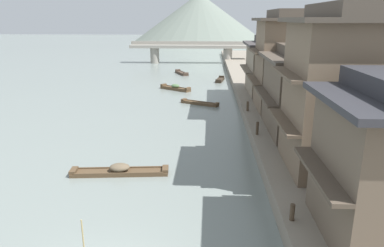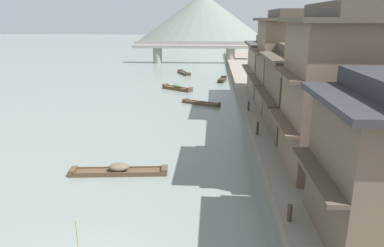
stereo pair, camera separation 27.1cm
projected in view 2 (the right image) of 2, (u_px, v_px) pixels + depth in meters
The scene contains 15 objects.
riverbank_right at pixel (319, 97), 39.96m from camera, with size 18.00×110.00×0.91m, color gray.
boat_moored_nearest at pixel (222, 80), 52.75m from camera, with size 1.49×3.90×0.54m.
boat_moored_second at pixel (177, 88), 46.24m from camera, with size 4.17×3.38×0.77m.
boat_moored_third at pixel (119, 171), 21.25m from camera, with size 5.81×1.47×0.67m.
boat_moored_far at pixel (201, 103), 38.46m from camera, with size 4.20×2.73×0.40m.
boat_midriver_drifting at pixel (184, 73), 59.35m from camera, with size 2.55×4.32×0.55m.
house_waterfront_second at pixel (342, 92), 18.71m from camera, with size 6.38×6.26×8.74m.
house_waterfront_tall at pixel (304, 91), 25.61m from camera, with size 5.88×8.03×6.14m.
house_waterfront_narrow at pixel (286, 62), 31.75m from camera, with size 5.85×6.47×8.74m.
house_waterfront_far at pixel (272, 66), 39.38m from camera, with size 5.79×8.29×6.14m.
mooring_post_dock_near at pixel (289, 213), 14.61m from camera, with size 0.20×0.20×0.72m, color #473828.
mooring_post_dock_mid at pixel (257, 128), 25.44m from camera, with size 0.20×0.20×0.94m, color #473828.
mooring_post_dock_far at pixel (249, 106), 32.01m from camera, with size 0.20×0.20×0.86m, color #473828.
stone_bridge at pixel (194, 49), 73.19m from camera, with size 25.02×2.40×4.39m.
hill_far_west at pixel (203, 18), 141.63m from camera, with size 52.71×52.71×18.42m, color slate.
Camera 2 is at (4.06, -9.94, 8.89)m, focal length 33.48 mm.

